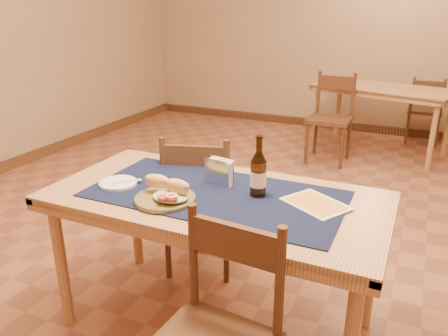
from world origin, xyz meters
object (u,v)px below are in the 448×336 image
at_px(main_table, 215,210).
at_px(napkin_holder, 219,172).
at_px(sandwich_plate, 167,195).
at_px(back_table, 383,94).
at_px(beer_bottle, 258,174).
at_px(chair_main_far, 200,200).

height_order(main_table, napkin_holder, napkin_holder).
bearing_deg(sandwich_plate, back_table, 80.91).
relative_size(back_table, sandwich_plate, 5.74).
bearing_deg(beer_bottle, chair_main_far, 143.36).
bearing_deg(back_table, beer_bottle, -93.79).
bearing_deg(beer_bottle, napkin_holder, 168.09).
xyz_separation_m(back_table, sandwich_plate, (-0.58, -3.63, 0.12)).
distance_m(sandwich_plate, napkin_holder, 0.31).
bearing_deg(sandwich_plate, napkin_holder, 64.26).
height_order(main_table, chair_main_far, chair_main_far).
relative_size(chair_main_far, beer_bottle, 3.15).
distance_m(sandwich_plate, beer_bottle, 0.43).
distance_m(beer_bottle, napkin_holder, 0.23).
distance_m(main_table, back_table, 3.48).
height_order(main_table, back_table, same).
bearing_deg(beer_bottle, sandwich_plate, -146.86).
xyz_separation_m(back_table, napkin_holder, (-0.45, -3.35, 0.15)).
bearing_deg(main_table, napkin_holder, 105.19).
xyz_separation_m(chair_main_far, sandwich_plate, (0.15, -0.61, 0.31)).
bearing_deg(main_table, sandwich_plate, -134.22).
distance_m(chair_main_far, beer_bottle, 0.75).
bearing_deg(main_table, chair_main_far, 125.75).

